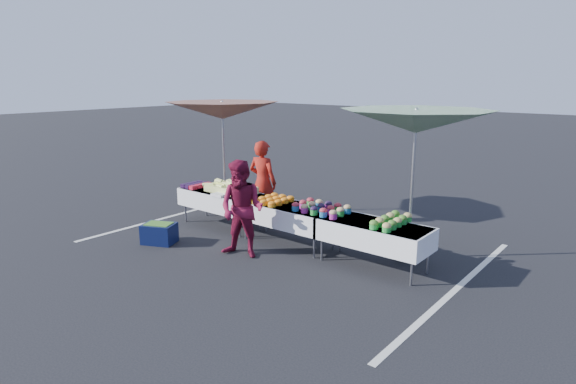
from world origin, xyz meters
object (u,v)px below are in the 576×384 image
Objects in this scene: table_center at (288,214)px; customer at (242,209)px; table_left at (221,199)px; table_right at (374,233)px; vendor at (263,182)px; umbrella_left at (222,111)px; umbrella_right at (416,123)px; storage_bin at (159,233)px.

customer is (-0.21, -1.00, 0.27)m from table_center.
table_center is at bearing 0.00° from table_left.
customer is (-2.01, -1.00, 0.27)m from table_right.
vendor is (-1.27, 0.71, 0.31)m from table_center.
umbrella_left is at bearing 169.86° from table_right.
umbrella_right reaches higher than table_right.
umbrella_right is (3.87, 0.75, 1.75)m from table_left.
table_left is 1.00× the size of table_right.
umbrella_right is at bearing 173.50° from vendor.
umbrella_left is 4.57m from umbrella_right.
table_right reaches higher than storage_bin.
table_right is at bearing -110.12° from umbrella_right.
table_center reaches higher than storage_bin.
vendor is at bearing 105.82° from customer.
vendor is 1.89m from umbrella_left.
table_center is at bearing 180.00° from table_right.
customer reaches higher than table_left.
umbrella_left is 0.78× the size of umbrella_right.
umbrella_left reaches higher than table_left.
vendor reaches higher than storage_bin.
table_center and table_right have the same top height.
umbrella_left is (-4.30, 0.77, 1.74)m from table_right.
storage_bin is (-0.11, -1.50, -0.39)m from table_left.
customer reaches higher than table_right.
table_center is 1.00× the size of table_right.
storage_bin is (-3.98, -2.25, -2.14)m from umbrella_right.
table_left is 1.10× the size of customer.
table_left is at bearing 46.36° from vendor.
table_right is 4.70m from umbrella_left.
customer is at bearing -153.65° from table_right.
umbrella_right is (4.57, -0.02, 0.01)m from umbrella_left.
umbrella_right reaches higher than umbrella_left.
table_center is at bearing -17.10° from umbrella_left.
table_right is 1.05× the size of vendor.
umbrella_right is at bearing 69.88° from table_right.
table_left is 3.60m from table_right.
table_left is 1.05× the size of vendor.
storage_bin is at bearing -94.18° from table_left.
storage_bin is at bearing -141.83° from table_center.
customer is at bearing -101.89° from table_center.
table_center is 1.05m from customer.
table_left is at bearing 131.92° from customer.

